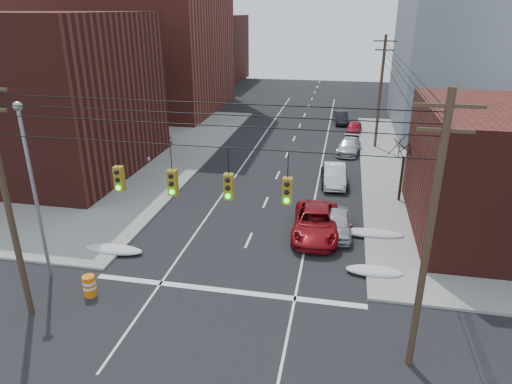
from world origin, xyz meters
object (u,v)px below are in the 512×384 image
at_px(parked_car_d, 349,146).
at_px(lot_car_c, 53,159).
at_px(parked_car_f, 341,118).
at_px(parked_car_e, 354,127).
at_px(lot_car_b, 151,138).
at_px(parked_car_a, 338,223).
at_px(construction_barrel, 90,286).
at_px(parked_car_c, 334,177).
at_px(lot_car_d, 75,150).
at_px(red_pickup, 316,223).
at_px(parked_car_b, 335,175).
at_px(lot_car_a, 127,155).

relative_size(parked_car_d, lot_car_c, 0.93).
bearing_deg(parked_car_f, parked_car_e, -77.57).
height_order(parked_car_e, lot_car_b, lot_car_b).
bearing_deg(parked_car_a, construction_barrel, -143.67).
distance_m(parked_car_c, construction_barrel, 21.20).
distance_m(parked_car_d, lot_car_b, 20.19).
distance_m(parked_car_c, lot_car_d, 24.41).
bearing_deg(parked_car_f, lot_car_d, -148.79).
xyz_separation_m(red_pickup, construction_barrel, (-10.46, -8.72, -0.27)).
height_order(parked_car_b, lot_car_c, lot_car_c).
bearing_deg(parked_car_e, red_pickup, -89.11).
relative_size(parked_car_b, lot_car_a, 1.20).
relative_size(parked_car_d, parked_car_e, 1.26).
xyz_separation_m(red_pickup, parked_car_a, (1.37, 0.42, -0.11)).
height_order(lot_car_a, lot_car_d, lot_car_d).
height_order(parked_car_a, parked_car_b, parked_car_b).
bearing_deg(construction_barrel, parked_car_d, 65.27).
height_order(parked_car_b, lot_car_a, parked_car_b).
height_order(parked_car_b, parked_car_d, parked_car_b).
bearing_deg(lot_car_d, parked_car_e, -44.51).
height_order(parked_car_f, lot_car_b, lot_car_b).
bearing_deg(parked_car_b, parked_car_f, 86.74).
xyz_separation_m(parked_car_c, parked_car_e, (1.60, 16.88, 0.03)).
distance_m(red_pickup, parked_car_e, 26.22).
bearing_deg(parked_car_a, parked_car_c, 92.08).
xyz_separation_m(red_pickup, parked_car_e, (2.44, 26.10, -0.18)).
xyz_separation_m(lot_car_a, lot_car_c, (-5.76, -2.55, 0.09)).
height_order(red_pickup, parked_car_d, red_pickup).
bearing_deg(lot_car_d, parked_car_a, -97.91).
bearing_deg(lot_car_b, lot_car_d, 149.48).
xyz_separation_m(parked_car_f, construction_barrel, (-11.30, -39.33, -0.16)).
distance_m(red_pickup, parked_car_a, 1.44).
height_order(parked_car_b, lot_car_b, parked_car_b).
relative_size(parked_car_a, parked_car_b, 0.88).
xyz_separation_m(parked_car_d, lot_car_d, (-25.39, -6.76, 0.12)).
height_order(parked_car_e, lot_car_c, lot_car_c).
distance_m(parked_car_e, parked_car_f, 4.78).
relative_size(red_pickup, parked_car_e, 1.57).
relative_size(parked_car_a, parked_car_f, 0.97).
xyz_separation_m(parked_car_b, parked_car_e, (1.60, 16.90, -0.14)).
height_order(parked_car_d, construction_barrel, parked_car_d).
distance_m(lot_car_d, construction_barrel, 23.95).
bearing_deg(construction_barrel, parked_car_a, 37.70).
bearing_deg(parked_car_f, parked_car_d, -92.19).
xyz_separation_m(parked_car_a, parked_car_b, (-0.53, 8.78, 0.07)).
distance_m(parked_car_b, lot_car_b, 20.62).
bearing_deg(lot_car_a, parked_car_d, -58.85).
xyz_separation_m(red_pickup, lot_car_d, (-23.48, 11.38, -0.02)).
bearing_deg(parked_car_d, parked_car_b, -89.16).
bearing_deg(parked_car_b, lot_car_c, 178.58).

